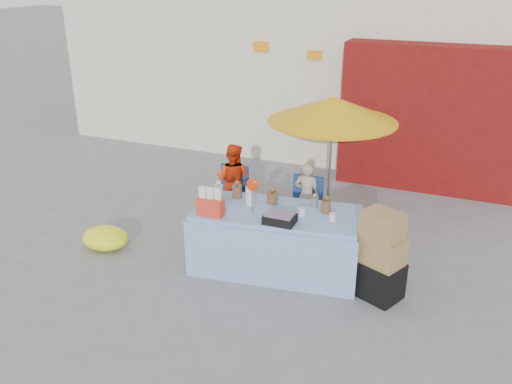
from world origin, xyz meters
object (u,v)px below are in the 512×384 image
at_px(chair_left, 230,203).
at_px(vendor_orange, 233,180).
at_px(vendor_beige, 307,196).
at_px(umbrella, 333,110).
at_px(box_stack, 381,259).
at_px(chair_right, 303,216).
at_px(market_table, 276,239).

bearing_deg(chair_left, vendor_orange, 89.16).
distance_m(chair_left, vendor_beige, 1.29).
relative_size(vendor_beige, umbrella, 0.52).
height_order(umbrella, box_stack, umbrella).
bearing_deg(box_stack, chair_right, 136.00).
relative_size(chair_right, vendor_orange, 0.69).
relative_size(chair_left, vendor_orange, 0.69).
bearing_deg(chair_right, umbrella, 42.68).
height_order(market_table, vendor_beige, market_table).
relative_size(vendor_orange, umbrella, 0.59).
xyz_separation_m(chair_left, chair_right, (1.25, 0.00, 0.00)).
bearing_deg(vendor_beige, chair_left, 5.38).
bearing_deg(market_table, vendor_orange, 125.05).
bearing_deg(vendor_beige, vendor_orange, -0.75).
xyz_separation_m(market_table, umbrella, (0.31, 1.49, 1.45)).
height_order(chair_right, umbrella, umbrella).
bearing_deg(market_table, umbrella, 70.47).
bearing_deg(umbrella, market_table, -101.72).
xyz_separation_m(chair_left, umbrella, (1.55, 0.28, 1.64)).
bearing_deg(vendor_beige, chair_right, 89.16).
bearing_deg(box_stack, market_table, 173.37).
height_order(chair_right, vendor_beige, vendor_beige).
height_order(vendor_orange, box_stack, vendor_orange).
distance_m(vendor_beige, box_stack, 2.07).
xyz_separation_m(vendor_beige, umbrella, (0.30, 0.15, 1.35)).
distance_m(chair_left, umbrella, 2.27).
height_order(market_table, chair_left, market_table).
relative_size(chair_left, vendor_beige, 0.78).
relative_size(chair_right, box_stack, 0.73).
height_order(vendor_orange, umbrella, umbrella).
bearing_deg(chair_right, vendor_beige, 89.16).
relative_size(market_table, chair_right, 2.76).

